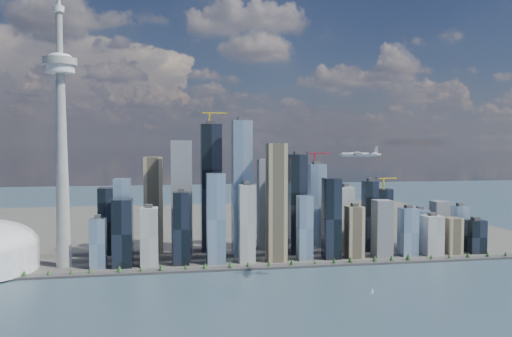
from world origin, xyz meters
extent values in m
plane|color=#344D5B|center=(0.00, 0.00, 0.00)|extent=(4000.00, 4000.00, 0.00)
cube|color=#383838|center=(0.00, 250.00, 2.00)|extent=(1100.00, 22.00, 4.00)
cube|color=#4C4C47|center=(0.00, 700.00, 1.50)|extent=(1400.00, 900.00, 3.00)
cylinder|color=#3F2D1E|center=(-303.33, 250.00, 5.20)|extent=(1.00, 1.00, 2.40)
cone|color=#1A491A|center=(-303.33, 250.00, 8.80)|extent=(7.20, 7.20, 8.00)
cylinder|color=#3F2D1E|center=(-216.67, 250.00, 5.20)|extent=(1.00, 1.00, 2.40)
cone|color=#1A491A|center=(-216.67, 250.00, 8.80)|extent=(7.20, 7.20, 8.00)
cylinder|color=#3F2D1E|center=(-130.00, 250.00, 5.20)|extent=(1.00, 1.00, 2.40)
cone|color=#1A491A|center=(-130.00, 250.00, 8.80)|extent=(7.20, 7.20, 8.00)
cylinder|color=#3F2D1E|center=(-43.33, 250.00, 5.20)|extent=(1.00, 1.00, 2.40)
cone|color=#1A491A|center=(-43.33, 250.00, 8.80)|extent=(7.20, 7.20, 8.00)
cylinder|color=#3F2D1E|center=(43.33, 250.00, 5.20)|extent=(1.00, 1.00, 2.40)
cone|color=#1A491A|center=(43.33, 250.00, 8.80)|extent=(7.20, 7.20, 8.00)
cylinder|color=#3F2D1E|center=(130.00, 250.00, 5.20)|extent=(1.00, 1.00, 2.40)
cone|color=#1A491A|center=(130.00, 250.00, 8.80)|extent=(7.20, 7.20, 8.00)
cylinder|color=#3F2D1E|center=(216.67, 250.00, 5.20)|extent=(1.00, 1.00, 2.40)
cone|color=#1A491A|center=(216.67, 250.00, 8.80)|extent=(7.20, 7.20, 8.00)
cylinder|color=#3F2D1E|center=(303.33, 250.00, 5.20)|extent=(1.00, 1.00, 2.40)
cone|color=#1A491A|center=(303.33, 250.00, 8.80)|extent=(7.20, 7.20, 8.00)
cylinder|color=#3F2D1E|center=(390.00, 250.00, 5.20)|extent=(1.00, 1.00, 2.40)
cone|color=#1A491A|center=(390.00, 250.00, 8.80)|extent=(7.20, 7.20, 8.00)
cylinder|color=#3F2D1E|center=(476.67, 250.00, 5.20)|extent=(1.00, 1.00, 2.40)
cone|color=#1A491A|center=(476.67, 250.00, 8.80)|extent=(7.20, 7.20, 8.00)
cube|color=black|center=(-200.00, 290.00, 61.72)|extent=(34.00, 34.00, 117.45)
cube|color=#748EAF|center=(-200.00, 340.00, 77.74)|extent=(30.00, 30.00, 149.48)
cube|color=#B9B9B4|center=(-150.00, 290.00, 53.72)|extent=(30.00, 30.00, 101.43)
cube|color=tan|center=(-150.00, 395.00, 96.42)|extent=(36.00, 36.00, 186.85)
cube|color=slate|center=(-95.00, 340.00, 112.44)|extent=(38.00, 38.00, 218.88)
cube|color=black|center=(-95.00, 290.00, 67.06)|extent=(28.00, 28.00, 128.12)
cube|color=#748EAF|center=(-40.00, 290.00, 83.08)|extent=(32.00, 32.00, 160.16)
cube|color=black|center=(-40.00, 395.00, 128.46)|extent=(40.00, 40.00, 250.91)
cube|color=#748EAF|center=(15.00, 340.00, 131.12)|extent=(36.00, 36.00, 256.25)
cube|color=#B9B9B4|center=(15.00, 290.00, 72.40)|extent=(28.00, 28.00, 138.80)
cube|color=tan|center=(70.00, 290.00, 109.77)|extent=(34.00, 34.00, 213.54)
cube|color=slate|center=(70.00, 395.00, 93.75)|extent=(30.00, 30.00, 181.51)
cube|color=black|center=(125.00, 340.00, 99.09)|extent=(32.00, 32.00, 192.19)
cube|color=#748EAF|center=(125.00, 290.00, 61.72)|extent=(26.00, 26.00, 117.45)
cube|color=black|center=(175.00, 290.00, 77.74)|extent=(30.00, 30.00, 149.48)
cube|color=#748EAF|center=(175.00, 395.00, 88.42)|extent=(34.00, 34.00, 170.83)
cube|color=#B9B9B4|center=(225.00, 340.00, 67.06)|extent=(28.00, 28.00, 128.12)
cube|color=tan|center=(225.00, 290.00, 51.05)|extent=(30.00, 30.00, 96.09)
cube|color=slate|center=(275.00, 290.00, 56.39)|extent=(32.00, 32.00, 106.77)
cube|color=black|center=(275.00, 340.00, 72.40)|extent=(26.00, 26.00, 138.80)
cube|color=#748EAF|center=(325.00, 290.00, 48.38)|extent=(30.00, 30.00, 90.75)
cube|color=black|center=(325.00, 395.00, 61.72)|extent=(28.00, 28.00, 117.45)
cube|color=#748EAF|center=(375.00, 340.00, 43.04)|extent=(30.00, 30.00, 80.08)
cube|color=#B9B9B4|center=(375.00, 290.00, 40.37)|extent=(34.00, 34.00, 74.74)
cube|color=tan|center=(420.00, 290.00, 37.70)|extent=(28.00, 28.00, 69.40)
cube|color=slate|center=(420.00, 340.00, 51.05)|extent=(30.00, 30.00, 96.09)
cube|color=black|center=(465.00, 290.00, 35.03)|extent=(32.00, 32.00, 64.06)
cube|color=#748EAF|center=(465.00, 340.00, 45.71)|extent=(26.00, 26.00, 85.42)
cube|color=black|center=(-240.00, 395.00, 67.06)|extent=(30.00, 30.00, 128.12)
cube|color=#748EAF|center=(-240.00, 290.00, 45.71)|extent=(26.00, 26.00, 85.42)
cube|color=yellow|center=(-40.00, 395.00, 264.91)|extent=(3.00, 3.00, 22.00)
cube|color=yellow|center=(-31.75, 395.00, 275.91)|extent=(55.00, 2.20, 2.20)
cube|color=#383838|center=(-56.50, 395.00, 277.91)|extent=(6.00, 4.00, 4.00)
cube|color=#B0192D|center=(175.00, 395.00, 184.83)|extent=(3.00, 3.00, 22.00)
cube|color=#B0192D|center=(182.20, 395.00, 195.83)|extent=(48.00, 2.20, 2.20)
cube|color=#383838|center=(160.60, 395.00, 197.83)|extent=(6.00, 4.00, 4.00)
cube|color=yellow|center=(325.00, 395.00, 131.45)|extent=(3.00, 3.00, 22.00)
cube|color=yellow|center=(331.75, 395.00, 142.45)|extent=(45.00, 2.20, 2.20)
cube|color=#383838|center=(311.50, 395.00, 144.45)|extent=(6.00, 4.00, 4.00)
cone|color=gray|center=(-300.00, 310.00, 173.00)|extent=(26.00, 26.00, 340.00)
cylinder|color=#BBBBBB|center=(-300.00, 310.00, 343.00)|extent=(48.00, 48.00, 14.00)
cylinder|color=gray|center=(-300.00, 310.00, 355.00)|extent=(56.00, 56.00, 12.00)
ellipsoid|color=#BBBBBB|center=(-300.00, 310.00, 363.00)|extent=(40.00, 40.00, 14.00)
cylinder|color=gray|center=(-300.00, 310.00, 403.00)|extent=(11.00, 11.00, 80.00)
cylinder|color=#BBBBBB|center=(-300.00, 310.00, 443.00)|extent=(18.00, 18.00, 10.00)
cylinder|color=silver|center=(162.78, 119.26, 199.84)|extent=(51.14, 19.09, 6.30)
cone|color=silver|center=(137.05, 126.00, 199.84)|extent=(8.27, 7.85, 6.30)
cone|color=silver|center=(189.45, 112.26, 199.84)|extent=(11.13, 8.60, 6.30)
cube|color=silver|center=(160.87, 119.76, 203.19)|extent=(21.61, 55.35, 0.98)
cylinder|color=silver|center=(158.12, 109.28, 201.61)|extent=(11.38, 6.18, 3.55)
cylinder|color=silver|center=(163.62, 130.24, 201.61)|extent=(11.38, 6.18, 3.55)
cylinder|color=#3F3F3F|center=(152.41, 110.78, 201.61)|extent=(2.28, 7.70, 7.88)
cylinder|color=#3F3F3F|center=(157.90, 131.74, 201.61)|extent=(2.28, 7.70, 7.88)
cube|color=silver|center=(186.59, 113.01, 206.15)|extent=(5.54, 2.16, 10.83)
cube|color=silver|center=(186.59, 113.01, 211.66)|extent=(8.69, 18.25, 0.69)
cube|color=silver|center=(169.73, 82.87, 0.39)|extent=(6.13, 2.82, 0.79)
cylinder|color=#999999|center=(169.73, 82.87, 4.92)|extent=(0.24, 0.24, 8.85)
camera|label=1|loc=(-113.24, -589.10, 218.06)|focal=35.00mm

